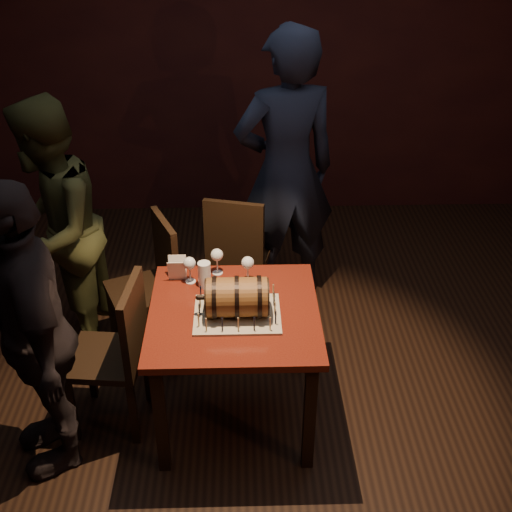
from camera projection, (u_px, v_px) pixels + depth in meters
name	position (u px, v px, depth m)	size (l,w,h in m)	color
room_shell	(269.00, 184.00, 3.20)	(5.04, 5.04, 2.80)	black
pub_table	(234.00, 327.00, 3.44)	(0.90, 0.90, 0.75)	#49130C
cake_board	(237.00, 314.00, 3.35)	(0.45, 0.35, 0.01)	#A89F88
barrel_cake	(237.00, 297.00, 3.29)	(0.38, 0.22, 0.22)	brown
birthday_candles	(237.00, 307.00, 3.32)	(0.40, 0.30, 0.09)	#D9BF81
wine_glass_left	(189.00, 264.00, 3.56)	(0.07, 0.07, 0.16)	silver
wine_glass_mid	(217.00, 256.00, 3.63)	(0.07, 0.07, 0.16)	silver
wine_glass_right	(248.00, 264.00, 3.56)	(0.07, 0.07, 0.16)	silver
pint_of_ale	(204.00, 275.00, 3.55)	(0.07, 0.07, 0.15)	silver
menu_card	(177.00, 269.00, 3.61)	(0.10, 0.05, 0.13)	white
chair_back	(238.00, 249.00, 4.37)	(0.49, 0.49, 0.93)	black
chair_left_rear	(153.00, 280.00, 4.05)	(0.53, 0.53, 0.93)	black
chair_left_front	(119.00, 348.00, 3.48)	(0.44, 0.44, 0.93)	black
person_back	(286.00, 172.00, 4.34)	(0.72, 0.47, 1.97)	black
person_left_rear	(54.00, 231.00, 3.95)	(0.81, 0.63, 1.67)	#383B1D
person_left_front	(34.00, 332.00, 3.13)	(0.96, 0.40, 1.63)	black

